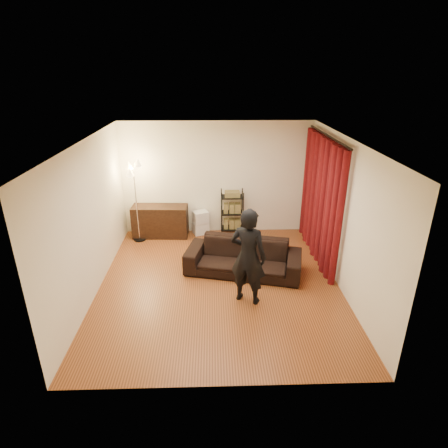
{
  "coord_description": "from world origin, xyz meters",
  "views": [
    {
      "loc": [
        -0.1,
        -6.14,
        3.82
      ],
      "look_at": [
        0.1,
        0.3,
        1.1
      ],
      "focal_mm": 30.0,
      "sensor_mm": 36.0,
      "label": 1
    }
  ],
  "objects_px": {
    "sofa": "(243,257)",
    "media_cabinet": "(160,221)",
    "person": "(248,257)",
    "storage_boxes": "(201,223)",
    "floor_lamp": "(136,203)",
    "wire_shelf": "(232,213)"
  },
  "relations": [
    {
      "from": "sofa",
      "to": "floor_lamp",
      "type": "height_order",
      "value": "floor_lamp"
    },
    {
      "from": "media_cabinet",
      "to": "storage_boxes",
      "type": "bearing_deg",
      "value": 7.73
    },
    {
      "from": "storage_boxes",
      "to": "sofa",
      "type": "bearing_deg",
      "value": -64.73
    },
    {
      "from": "storage_boxes",
      "to": "wire_shelf",
      "type": "height_order",
      "value": "wire_shelf"
    },
    {
      "from": "person",
      "to": "floor_lamp",
      "type": "height_order",
      "value": "floor_lamp"
    },
    {
      "from": "sofa",
      "to": "wire_shelf",
      "type": "distance_m",
      "value": 1.88
    },
    {
      "from": "sofa",
      "to": "media_cabinet",
      "type": "xyz_separation_m",
      "value": [
        -1.86,
        1.81,
        0.05
      ]
    },
    {
      "from": "media_cabinet",
      "to": "person",
      "type": "bearing_deg",
      "value": -53.73
    },
    {
      "from": "media_cabinet",
      "to": "wire_shelf",
      "type": "bearing_deg",
      "value": 4.34
    },
    {
      "from": "person",
      "to": "storage_boxes",
      "type": "distance_m",
      "value": 3.07
    },
    {
      "from": "media_cabinet",
      "to": "wire_shelf",
      "type": "xyz_separation_m",
      "value": [
        1.73,
        0.05,
        0.18
      ]
    },
    {
      "from": "storage_boxes",
      "to": "wire_shelf",
      "type": "relative_size",
      "value": 0.53
    },
    {
      "from": "person",
      "to": "storage_boxes",
      "type": "bearing_deg",
      "value": -48.37
    },
    {
      "from": "wire_shelf",
      "to": "floor_lamp",
      "type": "relative_size",
      "value": 0.59
    },
    {
      "from": "wire_shelf",
      "to": "media_cabinet",
      "type": "bearing_deg",
      "value": 157.92
    },
    {
      "from": "person",
      "to": "floor_lamp",
      "type": "relative_size",
      "value": 0.92
    },
    {
      "from": "sofa",
      "to": "person",
      "type": "xyz_separation_m",
      "value": [
        -0.01,
        -0.98,
        0.53
      ]
    },
    {
      "from": "person",
      "to": "storage_boxes",
      "type": "xyz_separation_m",
      "value": [
        -0.89,
        2.88,
        -0.57
      ]
    },
    {
      "from": "storage_boxes",
      "to": "floor_lamp",
      "type": "relative_size",
      "value": 0.31
    },
    {
      "from": "sofa",
      "to": "storage_boxes",
      "type": "xyz_separation_m",
      "value": [
        -0.9,
        1.9,
        -0.03
      ]
    },
    {
      "from": "sofa",
      "to": "floor_lamp",
      "type": "distance_m",
      "value": 2.89
    },
    {
      "from": "storage_boxes",
      "to": "media_cabinet",
      "type": "bearing_deg",
      "value": -174.95
    }
  ]
}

